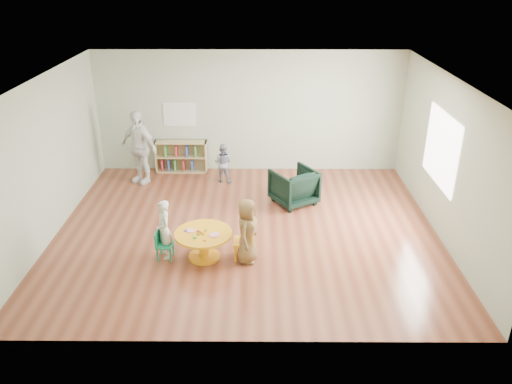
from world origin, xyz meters
TOP-DOWN VIEW (x-y plane):
  - room at (0.01, 0.00)m, footprint 7.10×7.00m
  - activity_table at (-0.69, -0.95)m, footprint 0.96×0.96m
  - kid_chair_left at (-1.38, -0.97)m, footprint 0.29×0.29m
  - kid_chair_right at (0.01, -0.95)m, footprint 0.33×0.33m
  - bookshelf at (-1.61, 2.86)m, footprint 1.20×0.30m
  - alphabet_poster at (-1.60, 2.98)m, footprint 0.74×0.01m
  - armchair at (0.94, 1.15)m, footprint 1.10×1.10m
  - child_left at (-1.35, -0.92)m, footprint 0.38×0.44m
  - child_right at (0.03, -1.04)m, footprint 0.47×0.61m
  - toddler at (-0.58, 2.26)m, footprint 0.51×0.44m
  - adult_caretaker at (-2.42, 2.23)m, footprint 1.03×0.84m

SIDE VIEW (x-z plane):
  - kid_chair_left at x=-1.38m, z-range 0.02..0.53m
  - kid_chair_right at x=0.01m, z-range 0.02..0.64m
  - activity_table at x=-0.69m, z-range 0.07..0.59m
  - bookshelf at x=-1.61m, z-range -0.01..0.74m
  - armchair at x=0.94m, z-range 0.00..0.74m
  - toddler at x=-0.58m, z-range 0.00..0.89m
  - child_left at x=-1.35m, z-range 0.00..1.03m
  - child_right at x=0.03m, z-range 0.00..1.12m
  - adult_caretaker at x=-2.42m, z-range 0.00..1.65m
  - alphabet_poster at x=-1.60m, z-range 1.08..1.62m
  - room at x=0.01m, z-range 0.49..3.29m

